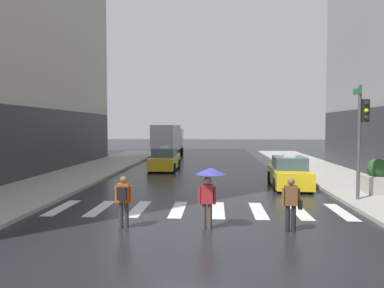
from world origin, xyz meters
TOP-DOWN VIEW (x-y plane):
  - ground_plane at (0.00, 0.00)m, footprint 160.00×160.00m
  - crosswalk_markings at (-0.00, 3.00)m, footprint 11.30×2.80m
  - traffic_light_pole at (6.78, 4.75)m, footprint 0.44×0.84m
  - taxi_lead at (4.57, 8.58)m, footprint 2.08×4.61m
  - taxi_second at (-3.09, 15.71)m, footprint 1.98×4.57m
  - box_truck at (-4.20, 25.96)m, footprint 2.55×7.63m
  - pedestrian_with_umbrella at (0.49, 0.35)m, footprint 0.96×0.96m
  - pedestrian_with_backpack at (-2.23, 0.30)m, footprint 0.55×0.43m
  - pedestrian_with_handbag at (2.99, 0.27)m, footprint 0.60×0.24m
  - planter_near_corner at (8.06, 6.17)m, footprint 1.10×1.10m

SIDE VIEW (x-z plane):
  - ground_plane at x=0.00m, z-range 0.00..0.00m
  - crosswalk_markings at x=0.00m, z-range 0.00..0.01m
  - taxi_lead at x=4.57m, z-range -0.18..1.63m
  - taxi_second at x=-3.09m, z-range -0.18..1.63m
  - planter_near_corner at x=8.06m, z-range 0.07..1.67m
  - pedestrian_with_handbag at x=2.99m, z-range 0.11..1.76m
  - pedestrian_with_backpack at x=-2.23m, z-range 0.15..1.80m
  - pedestrian_with_umbrella at x=0.49m, z-range 0.55..2.49m
  - box_truck at x=-4.20m, z-range 0.18..3.53m
  - traffic_light_pole at x=6.78m, z-range 0.86..5.66m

